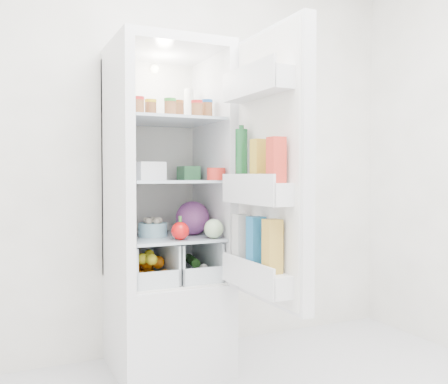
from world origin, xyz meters
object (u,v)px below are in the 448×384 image
red_cabbage (193,218)px  mushroom_bowl (153,230)px  refrigerator (164,249)px  fridge_door (267,173)px

red_cabbage → mushroom_bowl: (-0.22, 0.03, -0.06)m
refrigerator → fridge_door: refrigerator is taller
refrigerator → red_cabbage: bearing=-28.1°
refrigerator → fridge_door: (0.30, -0.64, 0.43)m
red_cabbage → fridge_door: size_ratio=0.15×
red_cabbage → fridge_door: 0.64m
refrigerator → fridge_door: size_ratio=1.38×
refrigerator → red_cabbage: size_ratio=9.49×
refrigerator → mushroom_bowl: refrigerator is taller
red_cabbage → fridge_door: bearing=-74.0°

